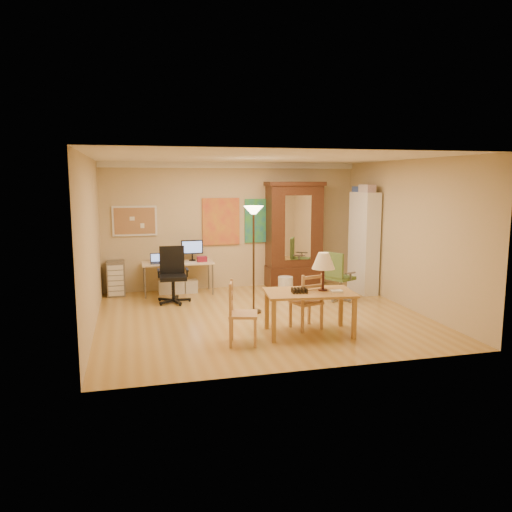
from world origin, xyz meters
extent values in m
plane|color=#B0833E|center=(0.00, 0.00, 0.00)|extent=(5.50, 5.50, 0.00)
cube|color=white|center=(0.00, 2.46, 2.64)|extent=(5.50, 0.08, 0.12)
cube|color=#9A7248|center=(-2.05, 2.47, 1.50)|extent=(0.90, 0.04, 0.62)
cube|color=gold|center=(-0.25, 2.47, 1.45)|extent=(0.80, 0.04, 1.00)
cube|color=teal|center=(0.65, 2.47, 1.45)|extent=(0.75, 0.04, 0.95)
cube|color=olive|center=(0.45, -1.11, 0.65)|extent=(1.41, 0.95, 0.04)
cube|color=olive|center=(-0.19, -1.37, 0.31)|extent=(0.07, 0.07, 0.63)
cube|color=olive|center=(1.01, -1.51, 0.31)|extent=(0.07, 0.07, 0.63)
cube|color=olive|center=(-0.11, -0.70, 0.31)|extent=(0.07, 0.07, 0.63)
cube|color=olive|center=(1.09, -0.85, 0.31)|extent=(0.07, 0.07, 0.63)
cylinder|color=black|center=(0.67, -1.09, 0.67)|extent=(0.14, 0.14, 0.02)
cylinder|color=black|center=(0.67, -1.09, 0.84)|extent=(0.04, 0.04, 0.35)
cone|color=#FFEEC7|center=(0.67, -1.09, 1.12)|extent=(0.35, 0.35, 0.25)
cube|color=white|center=(0.83, -1.24, 0.68)|extent=(0.19, 0.15, 0.03)
cube|color=black|center=(0.28, -1.15, 0.70)|extent=(0.27, 0.22, 0.07)
cube|color=tan|center=(0.50, -0.83, 0.43)|extent=(0.51, 0.49, 0.04)
cube|color=tan|center=(0.64, -0.61, 0.20)|extent=(0.05, 0.05, 0.41)
cube|color=tan|center=(0.28, -0.71, 0.20)|extent=(0.05, 0.05, 0.41)
cube|color=tan|center=(0.72, -0.95, 0.20)|extent=(0.05, 0.05, 0.41)
cube|color=tan|center=(0.37, -1.04, 0.20)|extent=(0.05, 0.05, 0.41)
cube|color=tan|center=(0.72, -0.95, 0.67)|extent=(0.05, 0.05, 0.48)
cube|color=tan|center=(0.37, -1.04, 0.67)|extent=(0.05, 0.05, 0.48)
cube|color=tan|center=(0.55, -0.99, 0.71)|extent=(0.36, 0.12, 0.05)
cube|color=tan|center=(-0.63, -1.30, 0.43)|extent=(0.50, 0.51, 0.04)
cube|color=tan|center=(-0.50, -1.52, 0.21)|extent=(0.05, 0.05, 0.41)
cube|color=tan|center=(-0.41, -1.17, 0.21)|extent=(0.05, 0.05, 0.41)
cube|color=tan|center=(-0.84, -1.44, 0.21)|extent=(0.05, 0.05, 0.41)
cube|color=tan|center=(-0.75, -1.08, 0.21)|extent=(0.05, 0.05, 0.41)
cube|color=tan|center=(-0.84, -1.44, 0.67)|extent=(0.05, 0.05, 0.48)
cube|color=tan|center=(-0.75, -1.08, 0.67)|extent=(0.05, 0.05, 0.48)
cube|color=tan|center=(-0.79, -1.26, 0.72)|extent=(0.12, 0.36, 0.05)
cylinder|color=#3A2817|center=(-0.07, 0.31, 0.02)|extent=(0.28, 0.28, 0.03)
cylinder|color=#3A2817|center=(-0.07, 0.31, 0.91)|extent=(0.04, 0.04, 1.78)
cone|color=#FFE0A5|center=(-0.07, 0.31, 1.82)|extent=(0.34, 0.34, 0.14)
cube|color=beige|center=(-1.22, 2.12, 0.65)|extent=(1.45, 0.63, 0.03)
cylinder|color=slate|center=(-1.90, 1.85, 0.32)|extent=(0.03, 0.03, 0.63)
cylinder|color=slate|center=(-0.55, 1.85, 0.32)|extent=(0.03, 0.03, 0.63)
cylinder|color=slate|center=(-1.90, 2.39, 0.32)|extent=(0.03, 0.03, 0.63)
cylinder|color=slate|center=(-0.55, 2.39, 0.32)|extent=(0.03, 0.03, 0.63)
cube|color=black|center=(-1.63, 2.07, 0.67)|extent=(0.29, 0.20, 0.01)
cube|color=black|center=(-1.63, 2.22, 0.76)|extent=(0.29, 0.05, 0.19)
cube|color=black|center=(-0.91, 2.26, 0.95)|extent=(0.45, 0.04, 0.29)
cone|color=#FFEEC7|center=(-1.27, 2.21, 0.93)|extent=(0.18, 0.18, 0.11)
cube|color=white|center=(-1.36, 1.98, 0.66)|extent=(0.23, 0.29, 0.01)
cube|color=maroon|center=(-0.73, 2.07, 0.71)|extent=(0.20, 0.14, 0.11)
cube|color=white|center=(-1.50, 2.17, 0.14)|extent=(0.25, 0.22, 0.27)
cube|color=white|center=(-1.22, 2.17, 0.14)|extent=(0.25, 0.22, 0.27)
cube|color=silver|center=(-0.95, 2.17, 0.14)|extent=(0.25, 0.22, 0.27)
cylinder|color=black|center=(-1.39, 1.36, 0.26)|extent=(0.06, 0.06, 0.41)
cube|color=black|center=(-1.39, 1.36, 0.49)|extent=(0.51, 0.49, 0.07)
cube|color=black|center=(-1.38, 1.59, 0.80)|extent=(0.48, 0.07, 0.54)
cube|color=black|center=(-1.66, 1.37, 0.64)|extent=(0.05, 0.31, 0.03)
cube|color=black|center=(-1.12, 1.36, 0.64)|extent=(0.05, 0.31, 0.03)
cylinder|color=slate|center=(1.80, 0.79, 0.23)|extent=(0.06, 0.06, 0.37)
cube|color=#43642D|center=(1.80, 0.79, 0.44)|extent=(0.58, 0.59, 0.06)
cube|color=#43642D|center=(1.62, 0.69, 0.72)|extent=(0.23, 0.40, 0.48)
cube|color=slate|center=(1.91, 0.57, 0.57)|extent=(0.26, 0.16, 0.03)
cube|color=slate|center=(1.69, 1.00, 0.57)|extent=(0.26, 0.16, 0.03)
cube|color=slate|center=(-2.46, 2.29, 0.35)|extent=(0.35, 0.40, 0.71)
cube|color=silver|center=(-2.46, 2.07, 0.35)|extent=(0.30, 0.02, 0.61)
cube|color=#35160E|center=(1.32, 2.24, 1.11)|extent=(1.16, 0.53, 2.22)
cube|color=#35160E|center=(1.32, 2.24, 0.23)|extent=(1.21, 0.57, 0.44)
cube|color=white|center=(1.32, 1.97, 1.32)|extent=(0.58, 0.01, 1.37)
cube|color=#35160E|center=(1.32, 2.24, 2.25)|extent=(1.25, 0.59, 0.08)
cube|color=white|center=(2.55, 1.34, 1.04)|extent=(0.31, 0.83, 2.08)
cube|color=#993333|center=(2.51, 1.19, 0.50)|extent=(0.19, 0.42, 0.25)
cube|color=#334C99|center=(2.51, 1.55, 1.73)|extent=(0.19, 0.29, 0.21)
cylinder|color=silver|center=(0.88, 1.43, 0.19)|extent=(0.31, 0.31, 0.38)
camera|label=1|loc=(-2.16, -8.06, 2.35)|focal=35.00mm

